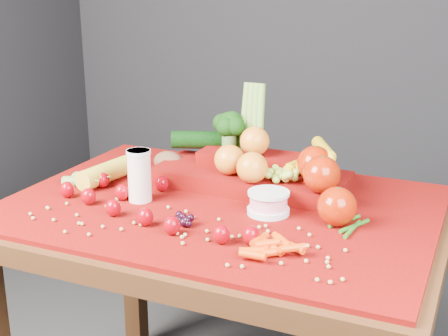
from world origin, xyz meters
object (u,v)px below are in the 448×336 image
at_px(table, 221,242).
at_px(produce_mound, 263,167).
at_px(milk_glass, 139,174).
at_px(yogurt_bowl, 268,202).

distance_m(table, produce_mound, 0.23).
distance_m(milk_glass, produce_mound, 0.33).
distance_m(milk_glass, yogurt_bowl, 0.34).
relative_size(milk_glass, produce_mound, 0.22).
relative_size(milk_glass, yogurt_bowl, 1.30).
height_order(table, milk_glass, milk_glass).
xyz_separation_m(yogurt_bowl, produce_mound, (-0.07, 0.16, 0.03)).
bearing_deg(produce_mound, yogurt_bowl, -65.20).
relative_size(table, milk_glass, 8.24).
bearing_deg(table, yogurt_bowl, -6.51).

